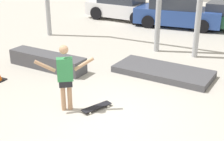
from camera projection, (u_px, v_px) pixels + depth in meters
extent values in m
plane|color=#B2ADA3|center=(106.00, 119.00, 7.19)|extent=(36.00, 36.00, 0.00)
cylinder|color=tan|center=(63.00, 95.00, 7.48)|extent=(0.11, 0.11, 0.77)
cylinder|color=tan|center=(70.00, 95.00, 7.50)|extent=(0.11, 0.11, 0.77)
cube|color=black|center=(66.00, 83.00, 7.37)|extent=(0.36, 0.33, 0.17)
cube|color=#338C4C|center=(65.00, 69.00, 7.25)|extent=(0.40, 0.37, 0.56)
sphere|color=tan|center=(64.00, 50.00, 7.07)|extent=(0.21, 0.21, 0.21)
cylinder|color=tan|center=(45.00, 66.00, 7.14)|extent=(0.44, 0.36, 0.33)
cylinder|color=tan|center=(84.00, 64.00, 7.28)|extent=(0.44, 0.36, 0.33)
cube|color=black|center=(97.00, 107.00, 7.61)|extent=(0.51, 0.82, 0.01)
cylinder|color=silver|center=(103.00, 103.00, 7.86)|extent=(0.05, 0.06, 0.05)
cylinder|color=silver|center=(108.00, 107.00, 7.71)|extent=(0.05, 0.06, 0.05)
cylinder|color=silver|center=(85.00, 110.00, 7.54)|extent=(0.05, 0.06, 0.05)
cylinder|color=silver|center=(90.00, 113.00, 7.39)|extent=(0.05, 0.06, 0.05)
cube|color=#47474C|center=(47.00, 61.00, 10.16)|extent=(2.78, 0.77, 0.49)
cube|color=#47474C|center=(163.00, 71.00, 9.70)|extent=(3.07, 1.54, 0.20)
cube|color=white|center=(124.00, 9.00, 17.00)|extent=(4.13, 1.98, 0.71)
cylinder|color=black|center=(151.00, 13.00, 17.09)|extent=(0.71, 0.28, 0.70)
cylinder|color=black|center=(137.00, 18.00, 15.82)|extent=(0.71, 0.28, 0.70)
cylinder|color=black|center=(112.00, 9.00, 18.32)|extent=(0.71, 0.28, 0.70)
cylinder|color=black|center=(97.00, 13.00, 17.05)|extent=(0.71, 0.28, 0.70)
cube|color=#284793|center=(178.00, 16.00, 15.50)|extent=(4.31, 2.25, 0.74)
cube|color=#2D333D|center=(176.00, 2.00, 15.32)|extent=(2.44, 1.92, 0.58)
cylinder|color=black|center=(207.00, 19.00, 15.92)|extent=(0.64, 0.28, 0.62)
cylinder|color=black|center=(202.00, 26.00, 14.36)|extent=(0.64, 0.28, 0.62)
cylinder|color=black|center=(157.00, 15.00, 16.81)|extent=(0.64, 0.28, 0.62)
cylinder|color=black|center=(148.00, 22.00, 15.25)|extent=(0.64, 0.28, 0.62)
cylinder|color=black|center=(212.00, 17.00, 16.12)|extent=(0.68, 0.23, 0.68)
cylinder|color=black|center=(204.00, 24.00, 14.65)|extent=(0.68, 0.23, 0.68)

